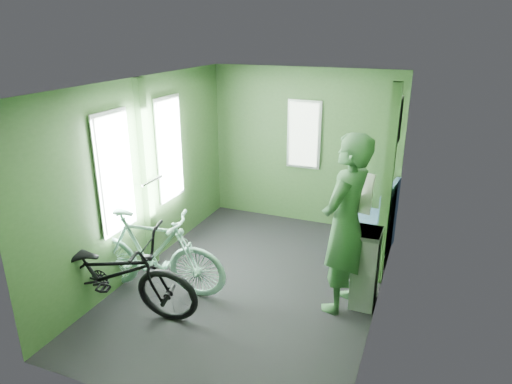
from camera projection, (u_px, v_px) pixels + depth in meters
The scene contains 6 objects.
room at pixel (251, 164), 4.89m from camera, with size 4.00×4.02×2.31m.
bicycle_black at pixel (114, 313), 4.77m from camera, with size 0.66×1.89×0.99m, color black.
bicycle_mint at pixel (155, 292), 5.15m from camera, with size 0.48×1.69×1.01m, color #92D4BD.
passenger at pixel (345, 225), 4.59m from camera, with size 0.63×0.79×1.89m.
waste_box at pixel (365, 268), 4.80m from camera, with size 0.25×0.35×0.86m, color slate.
bench_seat at pixel (371, 232), 5.99m from camera, with size 0.60×0.94×0.94m.
Camera 1 is at (1.76, -4.30, 2.83)m, focal length 32.00 mm.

